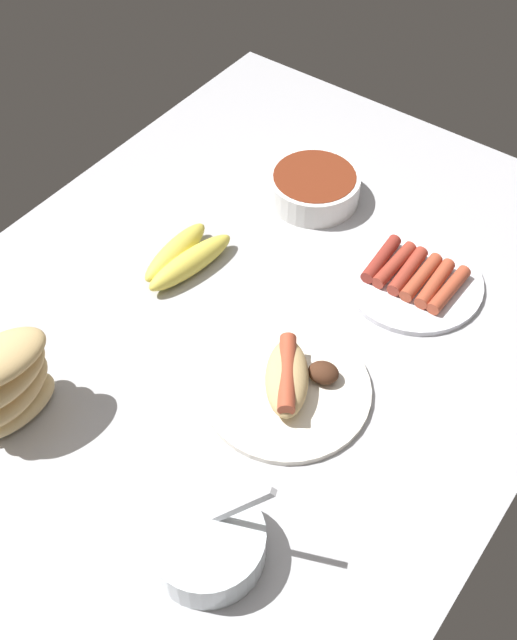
{
  "coord_description": "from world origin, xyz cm",
  "views": [
    {
      "loc": [
        -60.73,
        -46.18,
        89.69
      ],
      "look_at": [
        -1.77,
        -2.77,
        3.0
      ],
      "focal_mm": 43.46,
      "sensor_mm": 36.0,
      "label": 1
    }
  ],
  "objects_px": {
    "bowl_chili": "(314,186)",
    "bowl_coleslaw": "(207,542)",
    "banana_bunch": "(184,257)",
    "plate_sausages": "(413,278)",
    "bread_stack": "(6,384)",
    "plate_hotdog_assembled": "(288,384)"
  },
  "relations": [
    {
      "from": "bowl_chili",
      "to": "bread_stack",
      "type": "relative_size",
      "value": 1.07
    },
    {
      "from": "bowl_coleslaw",
      "to": "plate_sausages",
      "type": "bearing_deg",
      "value": 2.05
    },
    {
      "from": "bowl_chili",
      "to": "banana_bunch",
      "type": "relative_size",
      "value": 0.92
    },
    {
      "from": "banana_bunch",
      "to": "bread_stack",
      "type": "relative_size",
      "value": 1.16
    },
    {
      "from": "banana_bunch",
      "to": "plate_sausages",
      "type": "xyz_separation_m",
      "value": [
        0.19,
        -0.31,
        -0.01
      ]
    },
    {
      "from": "banana_bunch",
      "to": "bowl_coleslaw",
      "type": "height_order",
      "value": "bowl_coleslaw"
    },
    {
      "from": "bowl_coleslaw",
      "to": "plate_sausages",
      "type": "distance_m",
      "value": 0.54
    },
    {
      "from": "banana_bunch",
      "to": "bread_stack",
      "type": "xyz_separation_m",
      "value": [
        -0.35,
        0.0,
        0.05
      ]
    },
    {
      "from": "plate_hotdog_assembled",
      "to": "bowl_coleslaw",
      "type": "distance_m",
      "value": 0.26
    },
    {
      "from": "bowl_coleslaw",
      "to": "plate_sausages",
      "type": "relative_size",
      "value": 0.69
    },
    {
      "from": "plate_hotdog_assembled",
      "to": "banana_bunch",
      "type": "relative_size",
      "value": 1.39
    },
    {
      "from": "bowl_chili",
      "to": "bread_stack",
      "type": "height_order",
      "value": "bread_stack"
    },
    {
      "from": "bread_stack",
      "to": "plate_sausages",
      "type": "height_order",
      "value": "bread_stack"
    },
    {
      "from": "plate_hotdog_assembled",
      "to": "banana_bunch",
      "type": "height_order",
      "value": "plate_hotdog_assembled"
    },
    {
      "from": "bread_stack",
      "to": "plate_sausages",
      "type": "xyz_separation_m",
      "value": [
        0.54,
        -0.32,
        -0.06
      ]
    },
    {
      "from": "plate_hotdog_assembled",
      "to": "plate_sausages",
      "type": "bearing_deg",
      "value": -7.89
    },
    {
      "from": "bowl_chili",
      "to": "bowl_coleslaw",
      "type": "height_order",
      "value": "bowl_coleslaw"
    },
    {
      "from": "plate_hotdog_assembled",
      "to": "bowl_chili",
      "type": "relative_size",
      "value": 1.51
    },
    {
      "from": "banana_bunch",
      "to": "plate_sausages",
      "type": "relative_size",
      "value": 0.78
    },
    {
      "from": "plate_sausages",
      "to": "plate_hotdog_assembled",
      "type": "bearing_deg",
      "value": 172.11
    },
    {
      "from": "plate_hotdog_assembled",
      "to": "banana_bunch",
      "type": "distance_m",
      "value": 0.29
    },
    {
      "from": "bowl_chili",
      "to": "bowl_coleslaw",
      "type": "distance_m",
      "value": 0.67
    }
  ]
}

